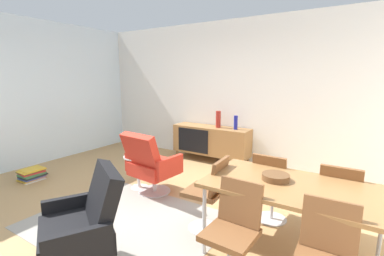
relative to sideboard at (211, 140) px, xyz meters
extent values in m
plane|color=tan|center=(0.32, -2.30, -0.44)|extent=(8.32, 8.32, 0.00)
cube|color=white|center=(0.32, 0.30, 0.96)|extent=(6.80, 0.12, 2.80)
cube|color=silver|center=(-2.88, -2.30, 0.96)|extent=(0.12, 5.60, 2.80)
cube|color=olive|center=(0.00, 0.00, 0.00)|extent=(1.60, 0.44, 0.56)
cube|color=black|center=(-0.30, -0.22, 0.00)|extent=(0.70, 0.01, 0.48)
cylinder|color=olive|center=(-0.74, -0.17, -0.36)|extent=(0.03, 0.03, 0.16)
cylinder|color=olive|center=(0.74, -0.17, -0.36)|extent=(0.03, 0.03, 0.16)
cylinder|color=olive|center=(-0.74, 0.17, -0.36)|extent=(0.03, 0.03, 0.16)
cylinder|color=olive|center=(0.74, 0.17, -0.36)|extent=(0.03, 0.03, 0.16)
cylinder|color=navy|center=(0.53, 0.00, 0.41)|extent=(0.07, 0.07, 0.27)
cylinder|color=maroon|center=(0.16, 0.00, 0.45)|extent=(0.10, 0.10, 0.33)
cube|color=olive|center=(2.09, -2.27, 0.28)|extent=(1.60, 0.90, 0.04)
cylinder|color=#B7B7BC|center=(1.37, -2.66, -0.09)|extent=(0.04, 0.04, 0.70)
cylinder|color=#B7B7BC|center=(1.37, -1.88, -0.09)|extent=(0.04, 0.04, 0.70)
cylinder|color=#B7B7BC|center=(2.81, -1.88, -0.09)|extent=(0.04, 0.04, 0.70)
cylinder|color=brown|center=(1.92, -2.24, 0.33)|extent=(0.26, 0.26, 0.06)
cube|color=brown|center=(1.74, -1.65, 0.01)|extent=(0.42, 0.42, 0.05)
cube|color=brown|center=(1.74, -1.83, 0.23)|extent=(0.38, 0.11, 0.38)
cylinder|color=#B7B7BC|center=(1.74, -1.65, -0.23)|extent=(0.04, 0.04, 0.42)
cylinder|color=#B7B7BC|center=(1.74, -1.65, -0.43)|extent=(0.36, 0.36, 0.01)
cube|color=brown|center=(2.44, -2.71, 0.23)|extent=(0.38, 0.10, 0.38)
cube|color=brown|center=(1.14, -2.27, 0.01)|extent=(0.42, 0.42, 0.05)
cube|color=brown|center=(1.32, -2.26, 0.23)|extent=(0.11, 0.38, 0.38)
cylinder|color=#B7B7BC|center=(1.14, -2.27, -0.23)|extent=(0.04, 0.04, 0.42)
cylinder|color=#B7B7BC|center=(1.14, -2.27, -0.43)|extent=(0.36, 0.36, 0.01)
cube|color=brown|center=(2.44, -1.65, 0.01)|extent=(0.40, 0.40, 0.05)
cube|color=brown|center=(2.44, -1.83, 0.23)|extent=(0.38, 0.09, 0.38)
cylinder|color=#B7B7BC|center=(2.44, -1.65, -0.23)|extent=(0.04, 0.04, 0.42)
cylinder|color=#B7B7BC|center=(2.44, -1.65, -0.43)|extent=(0.36, 0.36, 0.01)
cube|color=brown|center=(1.74, -2.89, 0.01)|extent=(0.42, 0.42, 0.05)
cube|color=brown|center=(1.75, -2.71, 0.23)|extent=(0.38, 0.10, 0.38)
cube|color=red|center=(0.01, -1.80, -0.06)|extent=(0.65, 0.62, 0.20)
cube|color=red|center=(-0.01, -2.04, 0.25)|extent=(0.62, 0.33, 0.51)
cube|color=red|center=(0.34, -1.83, 0.02)|extent=(0.11, 0.51, 0.28)
cube|color=red|center=(-0.32, -1.77, 0.02)|extent=(0.11, 0.51, 0.28)
cylinder|color=#B7B7BC|center=(0.01, -1.80, -0.30)|extent=(0.06, 0.06, 0.28)
cylinder|color=#B7B7BC|center=(0.01, -1.80, -0.43)|extent=(0.48, 0.48, 0.02)
cube|color=black|center=(0.58, -3.50, -0.06)|extent=(0.80, 0.78, 0.20)
cube|color=black|center=(0.70, -3.30, 0.25)|extent=(0.65, 0.53, 0.51)
cube|color=black|center=(0.30, -3.34, 0.02)|extent=(0.30, 0.47, 0.28)
cube|color=black|center=(0.87, -3.67, 0.02)|extent=(0.30, 0.47, 0.28)
cylinder|color=white|center=(-0.29, -1.81, 0.07)|extent=(0.44, 0.44, 0.02)
cylinder|color=white|center=(-0.29, -1.81, -0.19)|extent=(0.05, 0.05, 0.50)
cone|color=white|center=(-0.29, -1.81, -0.43)|extent=(0.32, 0.32, 0.02)
cylinder|color=#262628|center=(-0.29, -1.81, 0.11)|extent=(0.20, 0.20, 0.05)
sphere|color=orange|center=(-0.26, -1.82, 0.15)|extent=(0.07, 0.07, 0.07)
sphere|color=orange|center=(-0.31, -1.77, 0.15)|extent=(0.07, 0.07, 0.07)
sphere|color=orange|center=(-0.31, -1.85, 0.15)|extent=(0.07, 0.07, 0.07)
cube|color=silver|center=(-2.04, -2.55, -0.43)|extent=(0.30, 0.34, 0.01)
cube|color=gold|center=(-2.06, -2.55, -0.42)|extent=(0.28, 0.39, 0.02)
cube|color=#99668C|center=(-2.07, -2.53, -0.40)|extent=(0.29, 0.34, 0.01)
cube|color=#334C8C|center=(-2.04, -2.55, -0.39)|extent=(0.29, 0.36, 0.02)
cube|color=#262626|center=(-2.05, -2.52, -0.37)|extent=(0.30, 0.37, 0.02)
cube|color=#3F7F4C|center=(-2.06, -2.54, -0.35)|extent=(0.30, 0.35, 0.02)
cube|color=#3F7F4C|center=(-2.05, -2.53, -0.32)|extent=(0.29, 0.38, 0.02)
cube|color=red|center=(-2.05, -2.54, -0.30)|extent=(0.31, 0.37, 0.02)
cube|color=#262626|center=(-2.06, -2.54, -0.28)|extent=(0.29, 0.38, 0.01)
cube|color=gold|center=(-2.04, -2.55, -0.27)|extent=(0.27, 0.37, 0.02)
cube|color=gold|center=(-2.05, -2.53, -0.25)|extent=(0.28, 0.33, 0.01)
cube|color=gray|center=(0.30, -2.65, -0.44)|extent=(2.20, 1.70, 0.01)
camera|label=1|loc=(2.56, -4.75, 1.28)|focal=25.31mm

